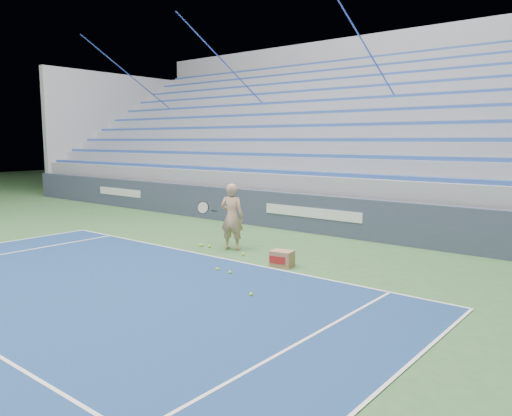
% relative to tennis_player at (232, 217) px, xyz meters
% --- Properties ---
extents(sponsor_barrier, '(30.00, 0.32, 1.10)m').
position_rel_tennis_player_xyz_m(sponsor_barrier, '(0.35, 3.15, -0.26)').
color(sponsor_barrier, '#373F54').
rests_on(sponsor_barrier, ground).
extents(bleachers, '(31.00, 9.15, 7.30)m').
position_rel_tennis_player_xyz_m(bleachers, '(0.35, 8.87, 1.55)').
color(bleachers, '#999BA1').
rests_on(bleachers, ground).
extents(tennis_player, '(0.95, 0.89, 1.62)m').
position_rel_tennis_player_xyz_m(tennis_player, '(0.00, 0.00, 0.00)').
color(tennis_player, tan).
rests_on(tennis_player, ground).
extents(ball_box, '(0.51, 0.42, 0.34)m').
position_rel_tennis_player_xyz_m(ball_box, '(1.91, -0.55, -0.64)').
color(ball_box, '#A1764E').
rests_on(ball_box, ground).
extents(tennis_ball_0, '(0.07, 0.07, 0.07)m').
position_rel_tennis_player_xyz_m(tennis_ball_0, '(-0.83, -0.20, -0.78)').
color(tennis_ball_0, '#B9F031').
rests_on(tennis_ball_0, ground).
extents(tennis_ball_1, '(0.07, 0.07, 0.07)m').
position_rel_tennis_player_xyz_m(tennis_ball_1, '(-0.88, -0.23, -0.78)').
color(tennis_ball_1, '#B9F031').
rests_on(tennis_ball_1, ground).
extents(tennis_ball_2, '(0.07, 0.07, 0.07)m').
position_rel_tennis_player_xyz_m(tennis_ball_2, '(2.70, -2.52, -0.78)').
color(tennis_ball_2, '#B9F031').
rests_on(tennis_ball_2, ground).
extents(tennis_ball_3, '(0.07, 0.07, 0.07)m').
position_rel_tennis_player_xyz_m(tennis_ball_3, '(-0.59, -0.18, -0.78)').
color(tennis_ball_3, '#B9F031').
rests_on(tennis_ball_3, ground).
extents(tennis_ball_4, '(0.07, 0.07, 0.07)m').
position_rel_tennis_player_xyz_m(tennis_ball_4, '(0.63, -0.31, -0.78)').
color(tennis_ball_4, '#B9F031').
rests_on(tennis_ball_4, ground).
extents(tennis_ball_5, '(0.07, 0.07, 0.07)m').
position_rel_tennis_player_xyz_m(tennis_ball_5, '(1.46, -1.69, -0.78)').
color(tennis_ball_5, '#B9F031').
rests_on(tennis_ball_5, ground).
extents(tennis_ball_6, '(0.07, 0.07, 0.07)m').
position_rel_tennis_player_xyz_m(tennis_ball_6, '(1.09, -1.66, -0.78)').
color(tennis_ball_6, '#B9F031').
rests_on(tennis_ball_6, ground).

